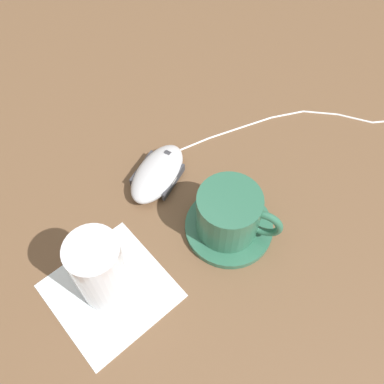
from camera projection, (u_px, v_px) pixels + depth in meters
name	position (u px, v px, depth m)	size (l,w,h in m)	color
ground_plane	(184.00, 266.00, 0.57)	(3.00, 3.00, 0.00)	brown
saucer	(229.00, 227.00, 0.59)	(0.12, 0.12, 0.01)	#2D664C
coffee_cup	(230.00, 213.00, 0.56)	(0.11, 0.09, 0.07)	#2D664C
computer_mouse	(157.00, 173.00, 0.63)	(0.08, 0.12, 0.03)	silver
mouse_cable	(307.00, 123.00, 0.70)	(0.30, 0.31, 0.00)	white
napkin_under_glass	(110.00, 291.00, 0.55)	(0.14, 0.14, 0.00)	white
drinking_glass	(100.00, 270.00, 0.50)	(0.06, 0.06, 0.11)	silver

